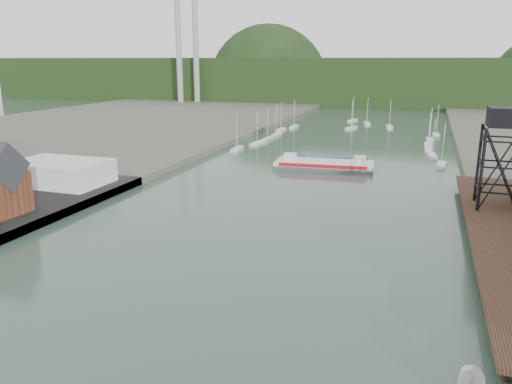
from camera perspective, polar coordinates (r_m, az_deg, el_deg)
The scene contains 6 objects.
white_shed at distance 105.16m, azimuth -21.45°, elevation 2.12°, with size 18.00×12.00×4.50m, color silver.
lift_tower at distance 87.33m, azimuth 26.68°, elevation 7.00°, with size 6.50×6.50×16.00m.
marina_sailboats at distance 169.90m, azimuth 10.87°, elevation 6.24°, with size 57.71×92.65×0.90m.
smokestacks at distance 290.80m, azimuth -7.85°, elevation 15.75°, with size 11.20×8.20×60.00m.
distant_hills at distance 330.80m, azimuth 14.41°, elevation 11.92°, with size 500.00×120.00×80.00m.
chain_ferry at distance 120.39m, azimuth 7.79°, elevation 3.13°, with size 23.85×11.34×3.32m.
Camera 1 is at (23.19, -27.99, 25.36)m, focal length 35.00 mm.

